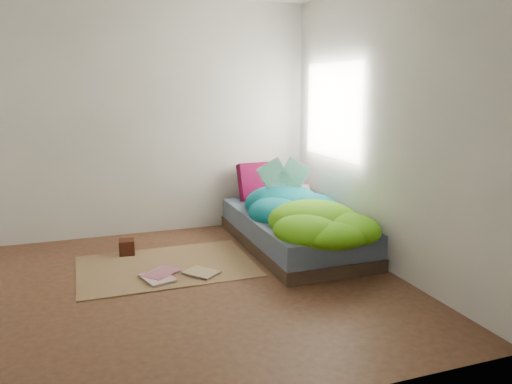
# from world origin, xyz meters

# --- Properties ---
(ground) EXTENTS (3.50, 3.50, 0.00)m
(ground) POSITION_xyz_m (0.00, 0.00, 0.00)
(ground) COLOR #47271B
(ground) RESTS_ON ground
(room_walls) EXTENTS (3.54, 3.54, 2.62)m
(room_walls) POSITION_xyz_m (0.01, 0.01, 1.63)
(room_walls) COLOR beige
(room_walls) RESTS_ON ground
(bed) EXTENTS (1.00, 2.00, 0.34)m
(bed) POSITION_xyz_m (1.22, 0.72, 0.17)
(bed) COLOR #37261E
(bed) RESTS_ON ground
(duvet) EXTENTS (0.96, 1.84, 0.34)m
(duvet) POSITION_xyz_m (1.22, 0.50, 0.51)
(duvet) COLOR #075F76
(duvet) RESTS_ON bed
(rug) EXTENTS (1.60, 1.10, 0.01)m
(rug) POSITION_xyz_m (-0.15, 0.55, 0.01)
(rug) COLOR brown
(rug) RESTS_ON ground
(pillow_floral) EXTENTS (0.65, 0.52, 0.13)m
(pillow_floral) POSITION_xyz_m (1.42, 1.39, 0.40)
(pillow_floral) COLOR silver
(pillow_floral) RESTS_ON bed
(pillow_magenta) EXTENTS (0.44, 0.16, 0.43)m
(pillow_magenta) POSITION_xyz_m (1.11, 1.54, 0.56)
(pillow_magenta) COLOR #4C0530
(pillow_magenta) RESTS_ON bed
(open_book) EXTENTS (0.47, 0.20, 0.28)m
(open_book) POSITION_xyz_m (1.22, 0.98, 0.82)
(open_book) COLOR #2D8C30
(open_book) RESTS_ON duvet
(wooden_box) EXTENTS (0.16, 0.16, 0.15)m
(wooden_box) POSITION_xyz_m (-0.46, 1.01, 0.09)
(wooden_box) COLOR #36150C
(wooden_box) RESTS_ON rug
(floor_book_a) EXTENTS (0.31, 0.37, 0.02)m
(floor_book_a) POSITION_xyz_m (-0.39, 0.20, 0.02)
(floor_book_a) COLOR beige
(floor_book_a) RESTS_ON rug
(floor_book_b) EXTENTS (0.38, 0.38, 0.03)m
(floor_book_b) POSITION_xyz_m (-0.31, 0.42, 0.03)
(floor_book_b) COLOR #C06E7A
(floor_book_b) RESTS_ON rug
(floor_book_c) EXTENTS (0.35, 0.36, 0.02)m
(floor_book_c) POSITION_xyz_m (0.03, 0.17, 0.02)
(floor_book_c) COLOR tan
(floor_book_c) RESTS_ON rug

